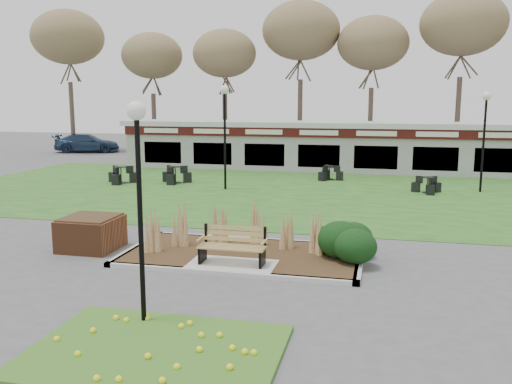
% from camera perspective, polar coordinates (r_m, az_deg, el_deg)
% --- Properties ---
extents(ground, '(100.00, 100.00, 0.00)m').
position_cam_1_polar(ground, '(13.64, -2.70, -8.26)').
color(ground, '#515154').
rests_on(ground, ground).
extents(lawn, '(34.00, 16.00, 0.02)m').
position_cam_1_polar(lawn, '(25.09, 4.83, 0.05)').
color(lawn, '#225B1C').
rests_on(lawn, ground).
extents(flower_bed, '(4.20, 3.00, 0.16)m').
position_cam_1_polar(flower_bed, '(9.59, -10.57, -16.01)').
color(flower_bed, '#24681D').
rests_on(flower_bed, ground).
extents(planting_bed, '(6.75, 3.40, 1.27)m').
position_cam_1_polar(planting_bed, '(14.53, 3.62, -5.63)').
color(planting_bed, '#362A15').
rests_on(planting_bed, ground).
extents(park_bench, '(1.70, 0.66, 0.93)m').
position_cam_1_polar(park_bench, '(13.71, -2.44, -5.61)').
color(park_bench, tan).
rests_on(park_bench, ground).
extents(brick_planter, '(1.50, 1.50, 0.95)m').
position_cam_1_polar(brick_planter, '(16.10, -16.98, -4.12)').
color(brick_planter, brown).
rests_on(brick_planter, ground).
extents(food_pavilion, '(24.60, 3.40, 2.90)m').
position_cam_1_polar(food_pavilion, '(32.75, 6.93, 4.85)').
color(food_pavilion, '#9C9C9F').
rests_on(food_pavilion, ground).
extents(tree_backdrop, '(47.24, 5.24, 10.36)m').
position_cam_1_polar(tree_backdrop, '(40.84, 8.44, 15.44)').
color(tree_backdrop, '#47382B').
rests_on(tree_backdrop, ground).
extents(lamp_post_near_right, '(0.35, 0.35, 4.18)m').
position_cam_1_polar(lamp_post_near_right, '(10.02, -12.29, 2.85)').
color(lamp_post_near_right, black).
rests_on(lamp_post_near_right, ground).
extents(lamp_post_mid_right, '(0.38, 0.38, 4.55)m').
position_cam_1_polar(lamp_post_mid_right, '(26.63, 22.98, 7.03)').
color(lamp_post_mid_right, black).
rests_on(lamp_post_mid_right, ground).
extents(lamp_post_far_left, '(0.40, 0.40, 4.85)m').
position_cam_1_polar(lamp_post_far_left, '(25.35, -3.32, 8.18)').
color(lamp_post_far_left, black).
rests_on(lamp_post_far_left, ground).
extents(bistro_set_a, '(1.57, 1.42, 0.84)m').
position_cam_1_polar(bistro_set_a, '(28.33, -14.01, 1.49)').
color(bistro_set_a, black).
rests_on(bistro_set_a, ground).
extents(bistro_set_b, '(1.58, 1.40, 0.84)m').
position_cam_1_polar(bistro_set_b, '(27.81, -8.48, 1.53)').
color(bistro_set_b, black).
rests_on(bistro_set_b, ground).
extents(bistro_set_c, '(1.27, 1.40, 0.74)m').
position_cam_1_polar(bistro_set_c, '(28.88, 7.74, 1.78)').
color(bistro_set_c, black).
rests_on(bistro_set_c, ground).
extents(bistro_set_d, '(1.35, 1.28, 0.72)m').
position_cam_1_polar(bistro_set_d, '(25.77, 17.59, 0.45)').
color(bistro_set_d, black).
rests_on(bistro_set_d, ground).
extents(car_silver, '(4.51, 2.47, 1.46)m').
position_cam_1_polar(car_silver, '(41.70, -9.33, 4.80)').
color(car_silver, '#A7A7AB').
rests_on(car_silver, ground).
extents(car_black, '(4.93, 3.45, 1.54)m').
position_cam_1_polar(car_black, '(35.89, -5.67, 4.17)').
color(car_black, black).
rests_on(car_black, ground).
extents(car_blue, '(5.44, 3.50, 1.47)m').
position_cam_1_polar(car_blue, '(45.98, -17.35, 4.94)').
color(car_blue, navy).
rests_on(car_blue, ground).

